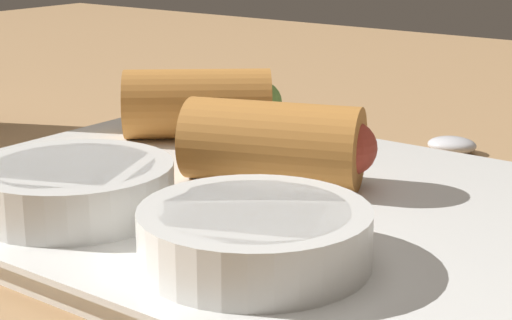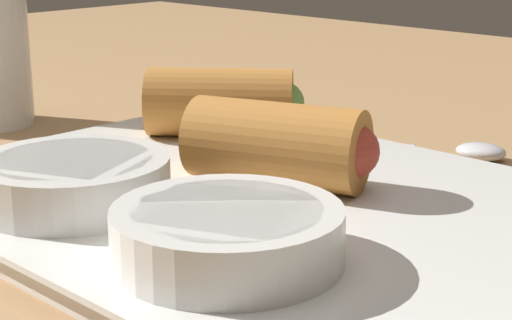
# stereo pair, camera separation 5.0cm
# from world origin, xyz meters

# --- Properties ---
(table_surface) EXTENTS (1.80, 1.40, 0.02)m
(table_surface) POSITION_xyz_m (0.00, 0.00, 0.01)
(table_surface) COLOR #A87F54
(table_surface) RESTS_ON ground
(serving_plate) EXTENTS (0.35, 0.27, 0.01)m
(serving_plate) POSITION_xyz_m (-0.03, 0.02, 0.03)
(serving_plate) COLOR silver
(serving_plate) RESTS_ON table_surface
(roll_front_left) EXTENTS (0.10, 0.07, 0.04)m
(roll_front_left) POSITION_xyz_m (-0.03, -0.00, 0.06)
(roll_front_left) COLOR #B77533
(roll_front_left) RESTS_ON serving_plate
(roll_front_right) EXTENTS (0.10, 0.09, 0.04)m
(roll_front_right) POSITION_xyz_m (0.06, -0.05, 0.06)
(roll_front_right) COLOR #B77533
(roll_front_right) RESTS_ON serving_plate
(dipping_bowl_near) EXTENTS (0.09, 0.09, 0.02)m
(dipping_bowl_near) POSITION_xyz_m (-0.08, 0.09, 0.05)
(dipping_bowl_near) COLOR silver
(dipping_bowl_near) RESTS_ON serving_plate
(dipping_bowl_far) EXTENTS (0.09, 0.09, 0.02)m
(dipping_bowl_far) POSITION_xyz_m (0.02, 0.09, 0.05)
(dipping_bowl_far) COLOR silver
(dipping_bowl_far) RESTS_ON serving_plate
(spoon) EXTENTS (0.15, 0.06, 0.01)m
(spoon) POSITION_xyz_m (-0.04, -0.16, 0.02)
(spoon) COLOR silver
(spoon) RESTS_ON table_surface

